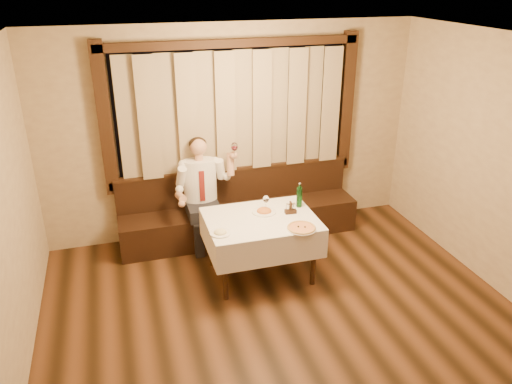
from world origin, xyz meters
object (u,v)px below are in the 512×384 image
object	(u,v)px
pasta_cream	(220,231)
green_bottle	(299,197)
banquette	(239,215)
pizza	(301,228)
cruet_caddy	(291,209)
seated_man	(202,186)
dining_table	(261,226)
pasta_red	(264,209)

from	to	relation	value
pasta_cream	green_bottle	bearing A→B (deg)	20.33
banquette	pizza	xyz separation A→B (m)	(0.35, -1.40, 0.46)
pizza	banquette	bearing A→B (deg)	104.00
pasta_cream	cruet_caddy	xyz separation A→B (m)	(0.90, 0.25, 0.02)
pasta_cream	seated_man	xyz separation A→B (m)	(0.02, 1.16, 0.05)
cruet_caddy	dining_table	bearing A→B (deg)	-171.50
pizza	pasta_red	world-z (taller)	pasta_red
dining_table	pasta_cream	distance (m)	0.59
pasta_cream	cruet_caddy	distance (m)	0.94
dining_table	cruet_caddy	distance (m)	0.40
pizza	green_bottle	world-z (taller)	green_bottle
green_bottle	cruet_caddy	world-z (taller)	green_bottle
dining_table	pizza	xyz separation A→B (m)	(0.35, -0.38, 0.12)
pasta_red	dining_table	bearing A→B (deg)	-121.38
cruet_caddy	pizza	bearing A→B (deg)	-88.39
pizza	pasta_cream	bearing A→B (deg)	170.19
pasta_cream	cruet_caddy	world-z (taller)	cruet_caddy
dining_table	pizza	distance (m)	0.53
pasta_red	seated_man	bearing A→B (deg)	126.12
pasta_cream	banquette	bearing A→B (deg)	67.04
pizza	cruet_caddy	world-z (taller)	cruet_caddy
cruet_caddy	seated_man	size ratio (longest dim) A/B	0.10
banquette	green_bottle	distance (m)	1.16
pasta_red	green_bottle	world-z (taller)	green_bottle
banquette	pasta_cream	xyz separation A→B (m)	(-0.53, -1.25, 0.48)
seated_man	pasta_red	bearing A→B (deg)	-53.88
banquette	pasta_cream	bearing A→B (deg)	-112.96
pizza	pasta_cream	xyz separation A→B (m)	(-0.88, 0.15, 0.02)
dining_table	pasta_cream	world-z (taller)	pasta_cream
dining_table	banquette	bearing A→B (deg)	90.00
dining_table	pasta_cream	xyz separation A→B (m)	(-0.53, -0.23, 0.14)
pasta_red	seated_man	distance (m)	1.00
pasta_cream	green_bottle	distance (m)	1.13
pizza	pasta_red	xyz separation A→B (m)	(-0.27, 0.51, 0.02)
pizza	green_bottle	distance (m)	0.59
seated_man	pasta_cream	bearing A→B (deg)	-91.10
banquette	pasta_red	xyz separation A→B (m)	(0.08, -0.89, 0.48)
pasta_red	pasta_cream	size ratio (longest dim) A/B	1.22
cruet_caddy	seated_man	distance (m)	1.26
cruet_caddy	seated_man	world-z (taller)	seated_man
pizza	pasta_red	size ratio (longest dim) A/B	1.17
seated_man	dining_table	bearing A→B (deg)	-61.45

